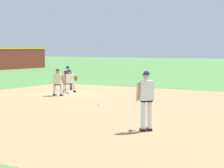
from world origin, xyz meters
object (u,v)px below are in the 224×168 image
Objects in this scene: first_base_bag at (68,92)px; first_baseman at (70,80)px; pitcher at (147,97)px; baseball at (98,105)px; baserunner at (58,81)px; umpire at (68,77)px.

first_baseman reaches higher than first_base_bag.
baseball is at bearing 46.84° from pitcher.
first_base_bag is 5.14× the size of baseball.
first_baseman is at bearing 22.30° from first_base_bag.
first_baseman is 0.92× the size of baserunner.
first_base_bag is 2.05m from umpire.
baserunner is (2.19, 3.99, 0.76)m from baseball.
umpire reaches higher than baseball.
baserunner is (-1.72, -0.49, 0.06)m from first_baseman.
pitcher is (-4.19, -4.47, 1.02)m from baseball.
baserunner and umpire have the same top height.
pitcher is 10.60m from baserunner.
umpire is at bearing 47.07° from pitcher.
umpire is at bearing 38.03° from first_base_bag.
pitcher is at bearing -132.93° from umpire.
baseball is 7.57m from umpire.
baseball is 0.05× the size of baserunner.
first_baseman is (8.10, 8.95, -0.33)m from pitcher.
umpire is (5.12, 5.53, 0.76)m from baseball.
umpire is (2.92, 1.54, 0.00)m from baserunner.
baserunner is at bearing -164.12° from first_baseman.
baseball is 0.05× the size of umpire.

